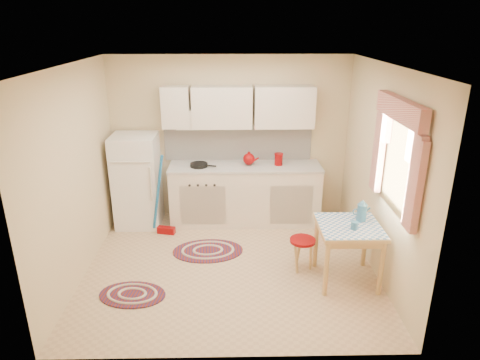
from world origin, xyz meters
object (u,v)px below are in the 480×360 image
(base_cabinets, at_px, (245,195))
(table, at_px, (347,253))
(stool, at_px, (302,254))
(fridge, at_px, (137,181))

(base_cabinets, distance_m, table, 2.01)
(table, bearing_deg, base_cabinets, 125.35)
(stool, bearing_deg, table, -25.84)
(fridge, xyz_separation_m, table, (2.78, -1.59, -0.34))
(table, bearing_deg, fridge, 150.24)
(base_cabinets, bearing_deg, table, -54.65)
(fridge, height_order, table, fridge)
(fridge, relative_size, table, 1.94)
(base_cabinets, xyz_separation_m, stool, (0.67, -1.40, -0.23))
(fridge, bearing_deg, base_cabinets, 1.77)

